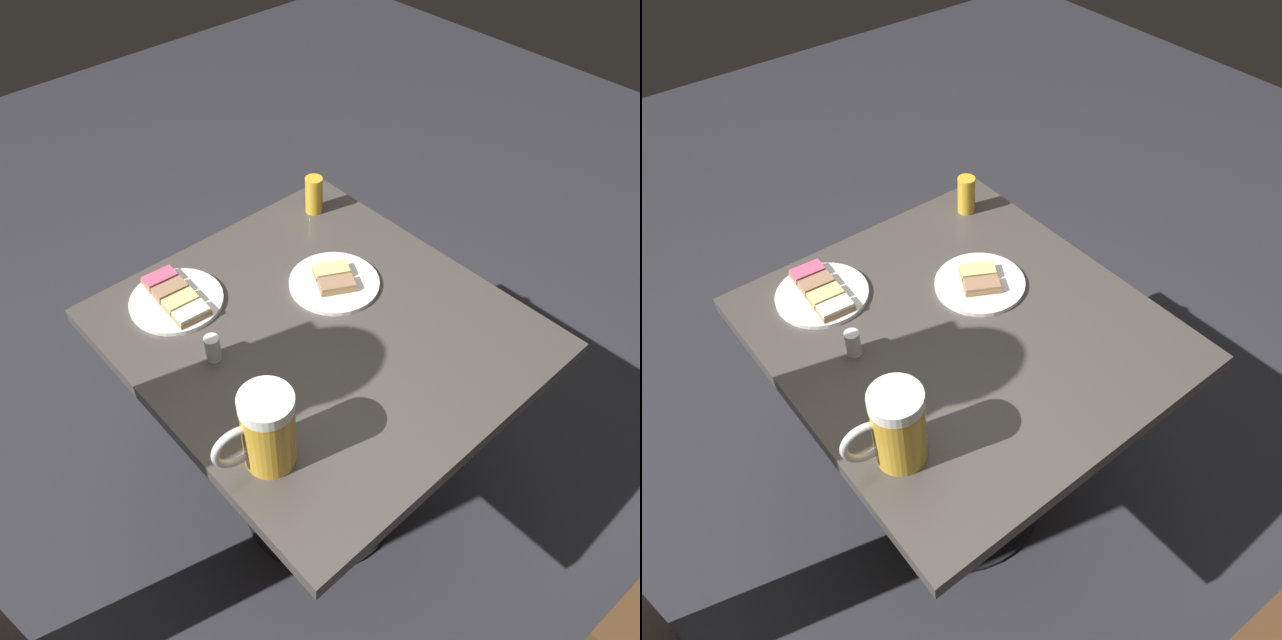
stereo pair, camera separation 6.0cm
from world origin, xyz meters
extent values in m
plane|color=#28282D|center=(0.00, 0.00, 0.00)|extent=(6.00, 6.00, 0.00)
cylinder|color=black|center=(0.00, 0.00, 0.01)|extent=(0.44, 0.44, 0.01)
cylinder|color=black|center=(0.00, 0.00, 0.36)|extent=(0.09, 0.09, 0.68)
cube|color=#423D38|center=(0.00, 0.00, 0.70)|extent=(0.75, 0.81, 0.04)
cylinder|color=white|center=(-0.18, 0.26, 0.72)|extent=(0.20, 0.20, 0.01)
cube|color=#9E7547|center=(-0.19, 0.20, 0.73)|extent=(0.08, 0.05, 0.01)
cube|color=white|center=(-0.19, 0.20, 0.74)|extent=(0.07, 0.04, 0.01)
cube|color=#9E7547|center=(-0.18, 0.24, 0.73)|extent=(0.08, 0.05, 0.01)
cube|color=#EFE07A|center=(-0.18, 0.24, 0.74)|extent=(0.07, 0.04, 0.01)
cube|color=#9E7547|center=(-0.18, 0.29, 0.73)|extent=(0.08, 0.05, 0.01)
cube|color=#997051|center=(-0.18, 0.29, 0.74)|extent=(0.07, 0.04, 0.01)
cube|color=#9E7547|center=(-0.18, 0.33, 0.73)|extent=(0.08, 0.05, 0.01)
cube|color=#BC4C70|center=(-0.18, 0.33, 0.74)|extent=(0.07, 0.04, 0.01)
cylinder|color=white|center=(0.11, 0.08, 0.72)|extent=(0.20, 0.20, 0.01)
cube|color=#9E7547|center=(0.10, 0.06, 0.73)|extent=(0.09, 0.08, 0.01)
cube|color=#997051|center=(0.10, 0.06, 0.74)|extent=(0.09, 0.07, 0.01)
cube|color=#9E7547|center=(0.12, 0.10, 0.73)|extent=(0.09, 0.08, 0.01)
cube|color=#EFE07A|center=(0.12, 0.10, 0.74)|extent=(0.09, 0.07, 0.01)
cylinder|color=gold|center=(-0.28, -0.18, 0.79)|extent=(0.09, 0.09, 0.14)
cylinder|color=white|center=(-0.28, -0.18, 0.87)|extent=(0.09, 0.09, 0.03)
torus|color=silver|center=(-0.33, -0.17, 0.79)|extent=(0.09, 0.03, 0.09)
cylinder|color=gold|center=(0.26, 0.31, 0.76)|extent=(0.04, 0.04, 0.10)
cylinder|color=silver|center=(-0.22, 0.08, 0.74)|extent=(0.03, 0.03, 0.06)
camera|label=1|loc=(-0.63, -0.70, 1.70)|focal=36.52mm
camera|label=2|loc=(-0.59, -0.74, 1.70)|focal=36.52mm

